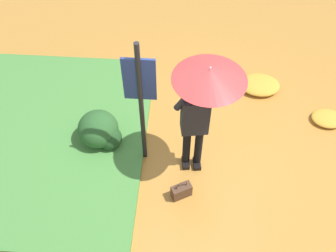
# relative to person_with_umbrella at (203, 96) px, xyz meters

# --- Properties ---
(ground_plane) EXTENTS (18.00, 18.00, 0.00)m
(ground_plane) POSITION_rel_person_with_umbrella_xyz_m (0.08, 0.08, -1.55)
(ground_plane) COLOR #B27A33
(grass_verge) EXTENTS (4.80, 4.00, 0.05)m
(grass_verge) POSITION_rel_person_with_umbrella_xyz_m (-3.26, 0.34, -1.53)
(grass_verge) COLOR #47843D
(grass_verge) RESTS_ON ground_plane
(person_with_umbrella) EXTENTS (0.96, 0.96, 2.04)m
(person_with_umbrella) POSITION_rel_person_with_umbrella_xyz_m (0.00, 0.00, 0.00)
(person_with_umbrella) COLOR black
(person_with_umbrella) RESTS_ON ground_plane
(info_sign_post) EXTENTS (0.44, 0.07, 2.30)m
(info_sign_post) POSITION_rel_person_with_umbrella_xyz_m (-0.83, 0.08, -0.11)
(info_sign_post) COLOR black
(info_sign_post) RESTS_ON ground_plane
(handbag) EXTENTS (0.33, 0.27, 0.37)m
(handbag) POSITION_rel_person_with_umbrella_xyz_m (-0.21, -0.61, -1.42)
(handbag) COLOR #4C3323
(handbag) RESTS_ON ground_plane
(shrub_cluster) EXTENTS (0.73, 0.66, 0.59)m
(shrub_cluster) POSITION_rel_person_with_umbrella_xyz_m (-1.58, 0.32, -1.27)
(shrub_cluster) COLOR #285628
(shrub_cluster) RESTS_ON ground_plane
(leaf_pile_near_person) EXTENTS (0.76, 0.61, 0.17)m
(leaf_pile_near_person) POSITION_rel_person_with_umbrella_xyz_m (1.14, 1.77, -1.47)
(leaf_pile_near_person) COLOR gold
(leaf_pile_near_person) RESTS_ON ground_plane
(leaf_pile_by_bench) EXTENTS (0.56, 0.45, 0.12)m
(leaf_pile_by_bench) POSITION_rel_person_with_umbrella_xyz_m (2.26, 1.04, -1.49)
(leaf_pile_by_bench) COLOR gold
(leaf_pile_by_bench) RESTS_ON ground_plane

